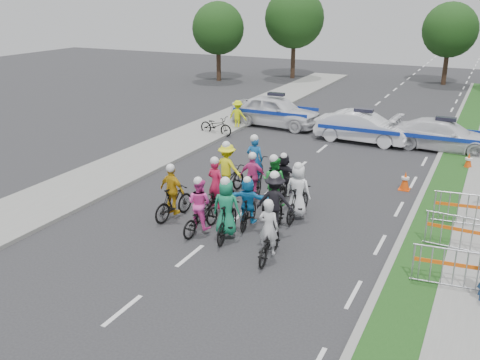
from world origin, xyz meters
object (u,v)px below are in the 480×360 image
at_px(rider_9, 253,183).
at_px(tree_0, 218,28).
at_px(rider_6, 216,194).
at_px(cone_0, 405,181).
at_px(rider_7, 298,197).
at_px(rider_8, 274,189).
at_px(rider_2, 200,212).
at_px(tree_3, 294,18).
at_px(police_car_0, 276,111).
at_px(barrier_1, 462,235).
at_px(tree_4, 450,30).
at_px(marshal_hiviz, 238,115).
at_px(barrier_2, 467,211).
at_px(rider_1, 227,215).
at_px(rider_5, 248,205).
at_px(parked_bike, 216,126).
at_px(rider_0, 269,239).
at_px(rider_11, 284,178).
at_px(barrier_0, 454,270).
at_px(rider_4, 275,209).
at_px(rider_10, 227,174).
at_px(rider_12, 255,169).
at_px(rider_3, 173,198).
at_px(police_car_2, 444,135).
at_px(cone_1, 468,161).
at_px(police_car_1, 362,127).

relative_size(rider_9, tree_0, 0.29).
height_order(rider_6, rider_9, rider_6).
bearing_deg(cone_0, rider_7, -121.61).
bearing_deg(rider_8, rider_2, 64.70).
bearing_deg(tree_3, police_car_0, -72.41).
bearing_deg(barrier_1, tree_4, 96.90).
distance_m(marshal_hiviz, tree_0, 17.04).
xyz_separation_m(police_car_0, barrier_2, (10.37, -9.82, -0.28)).
relative_size(rider_1, rider_5, 1.17).
xyz_separation_m(rider_5, parked_bike, (-6.29, 9.56, -0.22)).
height_order(rider_0, rider_11, rider_0).
xyz_separation_m(rider_5, barrier_1, (6.09, 0.91, -0.15)).
distance_m(rider_2, rider_5, 1.51).
bearing_deg(barrier_0, rider_4, 166.49).
height_order(rider_9, rider_10, rider_10).
bearing_deg(rider_12, rider_3, 66.69).
height_order(cone_0, parked_bike, parked_bike).
bearing_deg(parked_bike, rider_0, -138.64).
bearing_deg(rider_0, tree_4, -97.29).
height_order(barrier_1, parked_bike, barrier_1).
bearing_deg(rider_9, tree_3, -78.40).
xyz_separation_m(rider_6, police_car_2, (5.92, 11.13, 0.05)).
distance_m(rider_1, rider_11, 3.92).
relative_size(rider_2, cone_1, 2.60).
relative_size(rider_9, cone_1, 2.62).
height_order(rider_6, tree_0, tree_0).
relative_size(rider_6, rider_10, 0.97).
relative_size(rider_7, cone_0, 2.77).
distance_m(barrier_2, parked_bike, 14.08).
height_order(police_car_1, parked_bike, police_car_1).
relative_size(rider_6, police_car_2, 0.42).
bearing_deg(barrier_1, rider_0, -151.00).
bearing_deg(barrier_2, rider_9, -172.39).
distance_m(rider_12, barrier_2, 7.47).
relative_size(rider_8, tree_4, 0.31).
relative_size(rider_1, cone_1, 2.79).
bearing_deg(rider_7, police_car_0, -63.14).
height_order(rider_1, barrier_1, rider_1).
xyz_separation_m(rider_4, rider_5, (-0.90, 0.04, -0.05)).
relative_size(rider_3, police_car_2, 0.39).
relative_size(rider_4, barrier_2, 1.02).
bearing_deg(tree_4, rider_9, -96.01).
bearing_deg(barrier_2, rider_10, -175.26).
bearing_deg(police_car_1, tree_0, 50.40).
xyz_separation_m(rider_5, police_car_1, (0.75, 11.50, 0.03)).
bearing_deg(barrier_1, rider_11, 162.02).
relative_size(rider_7, rider_10, 0.95).
bearing_deg(police_car_0, rider_4, -152.50).
xyz_separation_m(rider_3, barrier_1, (8.52, 1.39, -0.16)).
bearing_deg(barrier_1, marshal_hiviz, 139.15).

